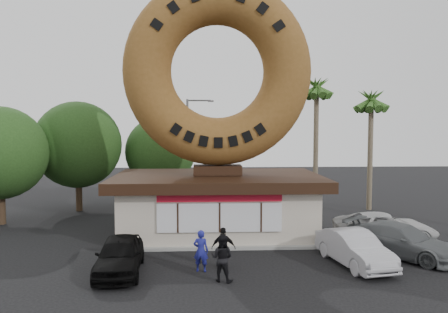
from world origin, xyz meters
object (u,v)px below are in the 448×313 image
person_center (222,258)px  car_black (120,255)px  car_silver (354,248)px  car_grey (401,240)px  person_left (201,251)px  car_white (385,227)px  person_right (224,248)px  street_lamp (189,145)px  donut_shop (218,202)px  giant_donut (217,72)px

person_center → car_black: (-4.09, 1.13, -0.17)m
car_silver → car_grey: car_grey is taller
car_black → car_silver: (9.82, 0.55, -0.01)m
person_left → car_silver: 6.56m
car_grey → car_white: car_grey is taller
car_silver → car_white: (2.96, 3.86, -0.01)m
person_left → car_black: size_ratio=0.39×
person_left → person_center: (0.81, -1.17, 0.05)m
person_right → car_silver: 5.60m
street_lamp → person_left: bearing=-86.6°
street_lamp → person_center: size_ratio=4.40×
car_black → car_white: 13.52m
person_center → car_grey: size_ratio=0.36×
donut_shop → giant_donut: size_ratio=1.11×
donut_shop → person_left: size_ratio=6.53×
car_white → giant_donut: bearing=85.4°
donut_shop → person_right: (0.06, -5.83, -0.91)m
giant_donut → street_lamp: giant_donut is taller
donut_shop → car_white: size_ratio=2.17×
car_silver → car_white: 4.86m
giant_donut → car_silver: giant_donut is taller
street_lamp → car_white: street_lamp is taller
giant_donut → car_silver: bearing=-45.2°
car_black → car_grey: 12.48m
giant_donut → person_center: giant_donut is taller
person_left → car_black: 3.28m
car_silver → car_grey: bearing=12.0°
street_lamp → car_silver: bearing=-64.4°
donut_shop → car_black: 7.57m
person_left → car_white: 10.46m
car_grey → person_left: bearing=151.0°
person_center → car_white: bearing=-126.6°
car_silver → car_white: car_silver is taller
donut_shop → car_silver: bearing=-45.1°
donut_shop → car_white: donut_shop is taller
person_center → car_silver: bearing=-142.8°
person_right → car_black: (-4.22, -0.41, -0.12)m
person_center → car_white: 10.30m
street_lamp → car_black: bearing=-98.1°
person_center → car_silver: 5.97m
person_center → car_grey: 8.74m
person_left → person_right: size_ratio=1.00×
car_black → car_grey: (12.37, 1.68, -0.00)m
car_grey → giant_donut: bearing=111.6°
car_silver → car_grey: (2.55, 1.13, 0.01)m
person_right → car_black: bearing=11.3°
person_left → car_silver: (6.54, 0.51, -0.13)m
giant_donut → car_silver: (5.66, -5.71, -8.14)m
person_right → car_white: 9.44m
car_grey → car_black: bearing=148.5°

